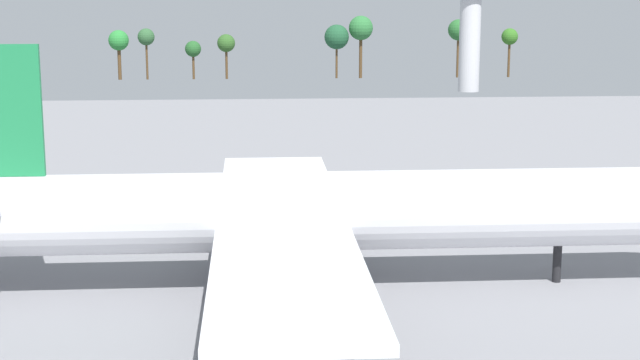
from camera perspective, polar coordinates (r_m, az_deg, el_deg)
ground_plane at (r=77.55m, az=0.00°, el=-6.26°), size 261.24×261.24×0.00m
cargo_airplane at (r=75.92m, az=-0.23°, el=-1.90°), size 65.31×55.16×19.18m
control_tower at (r=221.74m, az=8.79°, el=9.38°), size 8.90×8.90×26.37m
tree_line_backdrop at (r=250.27m, az=-2.22°, el=8.40°), size 142.31×6.29×15.89m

